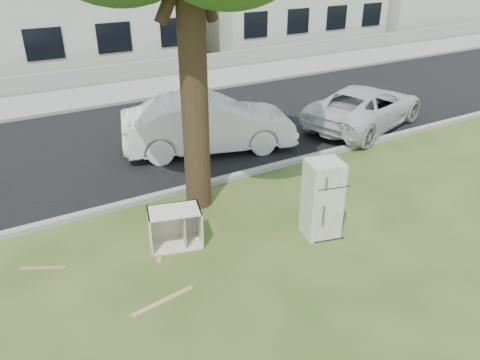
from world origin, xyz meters
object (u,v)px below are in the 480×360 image
fridge (322,199)px  car_center (209,124)px  cabinet (175,227)px  car_right (366,107)px

fridge → car_center: fridge is taller
cabinet → car_right: car_right is taller
cabinet → car_center: car_center is taller
car_center → car_right: car_center is taller
fridge → cabinet: bearing=171.8°
car_center → car_right: size_ratio=1.02×
car_right → cabinet: bearing=94.0°
fridge → cabinet: 2.79m
fridge → car_right: 6.45m
cabinet → car_center: size_ratio=0.21×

